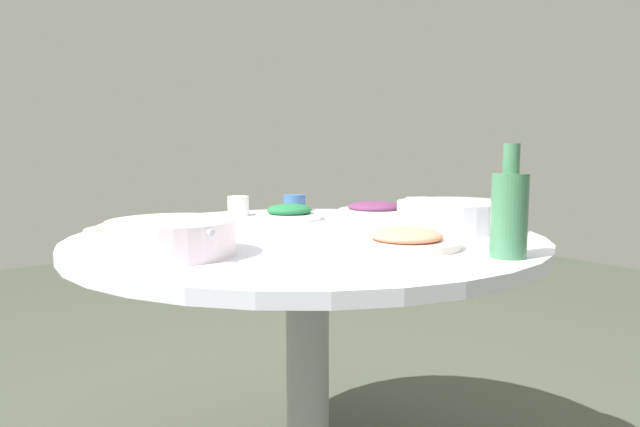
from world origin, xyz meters
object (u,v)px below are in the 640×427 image
at_px(soup_bowl, 172,238).
at_px(dish_noodles, 131,229).
at_px(green_bottle, 509,212).
at_px(tea_cup_far, 294,203).
at_px(round_dining_table, 307,278).
at_px(tea_cup_near, 238,206).
at_px(rice_bowl, 455,214).
at_px(dish_greens, 289,213).
at_px(dish_shrimp, 406,240).
at_px(dish_eggplant, 374,210).

xyz_separation_m(soup_bowl, dish_noodles, (-0.31, 0.03, -0.02)).
bearing_deg(green_bottle, dish_noodles, -147.36).
bearing_deg(tea_cup_far, round_dining_table, -32.42).
bearing_deg(tea_cup_near, round_dining_table, -7.51).
relative_size(soup_bowl, tea_cup_near, 4.16).
xyz_separation_m(round_dining_table, soup_bowl, (0.06, -0.40, 0.15)).
relative_size(round_dining_table, tea_cup_far, 15.28).
relative_size(tea_cup_near, tea_cup_far, 0.89).
bearing_deg(rice_bowl, dish_greens, -153.15).
xyz_separation_m(dish_greens, tea_cup_near, (-0.18, -0.08, 0.01)).
bearing_deg(rice_bowl, dish_shrimp, -70.40).
distance_m(rice_bowl, tea_cup_near, 0.71).
relative_size(dish_eggplant, dish_noodles, 1.03).
height_order(rice_bowl, dish_eggplant, rice_bowl).
relative_size(rice_bowl, dish_noodles, 1.40).
distance_m(dish_eggplant, green_bottle, 0.73).
bearing_deg(rice_bowl, green_bottle, -37.45).
bearing_deg(soup_bowl, tea_cup_far, 126.97).
relative_size(soup_bowl, green_bottle, 1.27).
distance_m(dish_greens, dish_noodles, 0.50).
height_order(soup_bowl, tea_cup_far, soup_bowl).
height_order(rice_bowl, dish_noodles, rice_bowl).
bearing_deg(soup_bowl, round_dining_table, 98.69).
bearing_deg(tea_cup_near, dish_greens, 22.71).
bearing_deg(rice_bowl, tea_cup_far, -173.04).
bearing_deg(round_dining_table, dish_eggplant, 112.38).
distance_m(green_bottle, tea_cup_near, 0.97).
relative_size(rice_bowl, tea_cup_far, 4.08).
distance_m(soup_bowl, dish_shrimp, 0.51).
bearing_deg(tea_cup_far, soup_bowl, -53.03).
bearing_deg(dish_shrimp, tea_cup_near, 179.21).
distance_m(rice_bowl, tea_cup_far, 0.65).
bearing_deg(dish_noodles, tea_cup_near, 115.00).
height_order(soup_bowl, dish_greens, soup_bowl).
distance_m(dish_greens, tea_cup_near, 0.20).
bearing_deg(dish_noodles, dish_shrimp, 37.00).
height_order(dish_greens, green_bottle, green_bottle).
bearing_deg(dish_eggplant, round_dining_table, -67.62).
xyz_separation_m(dish_eggplant, tea_cup_far, (-0.29, -0.11, 0.01)).
xyz_separation_m(green_bottle, tea_cup_near, (-0.96, -0.06, -0.06)).
distance_m(round_dining_table, tea_cup_near, 0.48).
relative_size(dish_eggplant, tea_cup_near, 3.36).
relative_size(rice_bowl, green_bottle, 1.40).
xyz_separation_m(round_dining_table, tea_cup_far, (-0.46, 0.29, 0.15)).
xyz_separation_m(dish_greens, tea_cup_far, (-0.18, 0.15, 0.01)).
bearing_deg(dish_greens, dish_noodles, -88.06).
distance_m(dish_shrimp, tea_cup_far, 0.79).
height_order(dish_noodles, dish_shrimp, dish_shrimp).
bearing_deg(tea_cup_near, dish_noodles, -65.00).
xyz_separation_m(rice_bowl, dish_noodles, (-0.44, -0.74, -0.02)).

